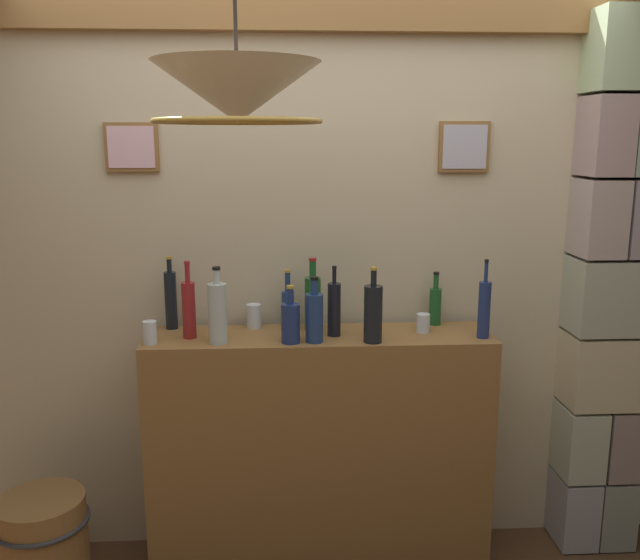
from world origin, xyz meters
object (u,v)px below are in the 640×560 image
(liquor_bottle_vodka, at_px, (288,307))
(glass_tumbler_shot, at_px, (423,323))
(liquor_bottle_vermouth, at_px, (314,316))
(wooden_barrel, at_px, (44,549))
(liquor_bottle_whiskey, at_px, (484,309))
(glass_tumbler_rocks, at_px, (150,333))
(liquor_bottle_scotch, at_px, (189,308))
(liquor_bottle_brandy, at_px, (334,309))
(liquor_bottle_rum, at_px, (435,304))
(liquor_bottle_port, at_px, (313,302))
(liquor_bottle_mezcal, at_px, (291,322))
(liquor_bottle_tequila, at_px, (171,299))
(glass_tumbler_highball, at_px, (254,316))
(liquor_bottle_bourbon, at_px, (373,313))
(liquor_bottle_gin, at_px, (218,312))
(pendant_lamp, at_px, (237,95))

(liquor_bottle_vodka, distance_m, glass_tumbler_shot, 0.60)
(liquor_bottle_vermouth, relative_size, wooden_barrel, 0.60)
(liquor_bottle_whiskey, distance_m, glass_tumbler_rocks, 1.39)
(liquor_bottle_scotch, relative_size, wooden_barrel, 0.71)
(liquor_bottle_brandy, relative_size, liquor_bottle_rum, 1.25)
(liquor_bottle_vermouth, xyz_separation_m, wooden_barrel, (-1.14, -0.08, -0.97))
(liquor_bottle_port, bearing_deg, liquor_bottle_mezcal, -118.13)
(liquor_bottle_tequila, bearing_deg, glass_tumbler_highball, -0.76)
(liquor_bottle_port, xyz_separation_m, glass_tumbler_highball, (-0.26, 0.05, -0.07))
(liquor_bottle_scotch, distance_m, liquor_bottle_port, 0.53)
(glass_tumbler_rocks, bearing_deg, glass_tumbler_highball, 28.04)
(liquor_bottle_tequila, relative_size, liquor_bottle_bourbon, 1.03)
(liquor_bottle_tequila, height_order, glass_tumbler_shot, liquor_bottle_tequila)
(liquor_bottle_gin, bearing_deg, liquor_bottle_bourbon, -2.14)
(liquor_bottle_tequila, distance_m, glass_tumbler_highball, 0.37)
(liquor_bottle_mezcal, bearing_deg, liquor_bottle_brandy, 25.90)
(liquor_bottle_vermouth, xyz_separation_m, liquor_bottle_gin, (-0.39, 0.01, 0.02))
(liquor_bottle_port, xyz_separation_m, wooden_barrel, (-1.14, -0.26, -0.99))
(liquor_bottle_brandy, relative_size, liquor_bottle_vodka, 1.16)
(liquor_bottle_rum, relative_size, liquor_bottle_gin, 0.76)
(liquor_bottle_bourbon, distance_m, wooden_barrel, 1.70)
(liquor_bottle_vodka, distance_m, pendant_lamp, 1.18)
(pendant_lamp, relative_size, wooden_barrel, 1.12)
(liquor_bottle_scotch, relative_size, liquor_bottle_port, 1.03)
(liquor_bottle_scotch, bearing_deg, liquor_bottle_tequila, 123.69)
(glass_tumbler_shot, bearing_deg, liquor_bottle_gin, -173.05)
(liquor_bottle_port, xyz_separation_m, pendant_lamp, (-0.26, -0.74, 0.83))
(liquor_bottle_port, xyz_separation_m, liquor_bottle_tequila, (-0.62, 0.05, 0.01))
(liquor_bottle_brandy, distance_m, liquor_bottle_vermouth, 0.12)
(liquor_bottle_vodka, height_order, glass_tumbler_rocks, liquor_bottle_vodka)
(glass_tumbler_rocks, bearing_deg, pendant_lamp, -54.13)
(pendant_lamp, bearing_deg, liquor_bottle_vodka, 79.18)
(liquor_bottle_gin, height_order, pendant_lamp, pendant_lamp)
(liquor_bottle_whiskey, bearing_deg, wooden_barrel, -177.01)
(liquor_bottle_vermouth, distance_m, wooden_barrel, 1.50)
(liquor_bottle_scotch, bearing_deg, liquor_bottle_port, 10.07)
(liquor_bottle_vermouth, height_order, pendant_lamp, pendant_lamp)
(liquor_bottle_mezcal, relative_size, liquor_bottle_bourbon, 0.76)
(liquor_bottle_vermouth, relative_size, liquor_bottle_bourbon, 0.87)
(liquor_bottle_rum, xyz_separation_m, glass_tumbler_shot, (-0.08, -0.12, -0.05))
(liquor_bottle_mezcal, distance_m, liquor_bottle_tequila, 0.58)
(liquor_bottle_tequila, bearing_deg, liquor_bottle_rum, -0.01)
(liquor_bottle_scotch, bearing_deg, pendant_lamp, -67.94)
(liquor_bottle_mezcal, relative_size, liquor_bottle_vodka, 0.92)
(liquor_bottle_brandy, distance_m, liquor_bottle_gin, 0.49)
(liquor_bottle_vermouth, bearing_deg, liquor_bottle_tequila, 159.28)
(liquor_bottle_tequila, height_order, liquor_bottle_bourbon, liquor_bottle_tequila)
(liquor_bottle_gin, distance_m, glass_tumbler_highball, 0.27)
(glass_tumbler_rocks, xyz_separation_m, glass_tumbler_shot, (1.15, 0.11, -0.01))
(liquor_bottle_scotch, distance_m, liquor_bottle_bourbon, 0.77)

